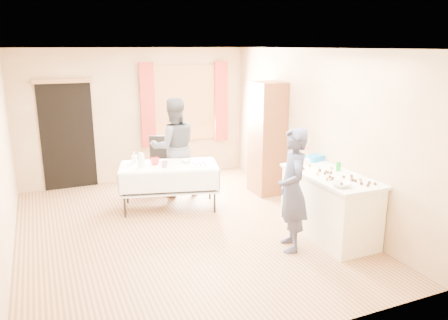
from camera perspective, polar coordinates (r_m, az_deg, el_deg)
name	(u,v)px	position (r m, az deg, el deg)	size (l,w,h in m)	color
floor	(181,230)	(6.56, -5.70, -9.15)	(4.50, 5.50, 0.02)	#9E7047
ceiling	(176,48)	(6.00, -6.35, 14.38)	(4.50, 5.50, 0.02)	white
wall_back	(136,116)	(8.78, -11.43, 5.69)	(4.50, 0.02, 2.60)	tan
wall_front	(277,210)	(3.71, 6.95, -6.54)	(4.50, 0.02, 2.60)	tan
wall_right	(314,132)	(7.13, 11.62, 3.62)	(0.02, 5.50, 2.60)	tan
window_frame	(185,103)	(8.97, -5.14, 7.40)	(1.32, 0.06, 1.52)	olive
window_pane	(185,103)	(8.96, -5.11, 7.38)	(1.20, 0.02, 1.40)	white
curtain_left	(148,106)	(8.71, -9.95, 7.02)	(0.28, 0.06, 1.65)	#A22F25
curtain_right	(221,102)	(9.19, -0.38, 7.63)	(0.28, 0.06, 1.65)	#A22F25
doorway	(68,136)	(8.64, -19.75, 2.93)	(0.95, 0.04, 2.00)	black
door_lintel	(63,81)	(8.47, -20.34, 9.66)	(1.05, 0.06, 0.08)	olive
cabinet	(267,139)	(7.91, 5.65, 2.81)	(0.50, 0.60, 2.02)	brown
counter	(329,205)	(6.37, 13.58, -5.76)	(0.73, 1.54, 0.91)	white
party_table	(169,182)	(7.28, -7.17, -2.91)	(1.74, 1.19, 0.75)	black
chair	(160,174)	(8.26, -8.32, -1.87)	(0.54, 0.54, 1.00)	black
girl	(292,190)	(5.75, 8.93, -3.90)	(0.55, 0.69, 1.64)	#292B44
woman	(174,147)	(7.82, -6.53, 1.68)	(0.93, 0.76, 1.77)	black
soda_can	(338,167)	(6.41, 14.72, -0.85)	(0.07, 0.07, 0.12)	#138021
mixing_bowl	(341,184)	(5.71, 15.05, -3.10)	(0.26, 0.26, 0.06)	white
foam_block	(304,161)	(6.66, 10.44, -0.19)	(0.15, 0.10, 0.08)	white
blue_basket	(315,158)	(6.91, 11.85, 0.27)	(0.30, 0.20, 0.08)	#0D73BF
pitcher	(141,161)	(7.06, -10.77, -0.12)	(0.11, 0.11, 0.22)	silver
cup_red	(155,161)	(7.21, -8.99, -0.16)	(0.20, 0.20, 0.11)	red
cup_rainbow	(164,164)	(7.02, -7.79, -0.56)	(0.12, 0.12, 0.10)	red
small_bowl	(187,161)	(7.29, -4.90, -0.13)	(0.16, 0.16, 0.05)	white
pastry_tray	(199,165)	(7.07, -3.25, -0.69)	(0.28, 0.20, 0.02)	white
bottle	(134,157)	(7.38, -11.64, 0.34)	(0.10, 0.10, 0.18)	white
cake_balls	(335,176)	(6.10, 14.34, -2.01)	(0.53, 1.12, 0.04)	#3F2314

